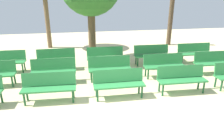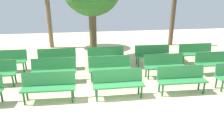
% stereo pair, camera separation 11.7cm
% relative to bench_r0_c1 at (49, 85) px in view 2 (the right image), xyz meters
% --- Properties ---
extents(ground_plane, '(25.51, 25.51, 0.00)m').
position_rel_bench_r0_c1_xyz_m(ground_plane, '(2.07, -1.61, -0.50)').
color(ground_plane, beige).
extents(bench_r0_c1, '(1.61, 0.53, 0.87)m').
position_rel_bench_r0_c1_xyz_m(bench_r0_c1, '(0.00, 0.00, 0.00)').
color(bench_r0_c1, '#2D8442').
rests_on(bench_r0_c1, ground_plane).
extents(bench_r0_c2, '(1.60, 0.48, 0.87)m').
position_rel_bench_r0_c1_xyz_m(bench_r0_c2, '(2.13, -0.07, 0.00)').
color(bench_r0_c2, '#2D8442').
rests_on(bench_r0_c2, ground_plane).
extents(bench_r0_c3, '(1.61, 0.52, 0.87)m').
position_rel_bench_r0_c1_xyz_m(bench_r0_c3, '(4.23, -0.07, 0.00)').
color(bench_r0_c3, '#2D8442').
rests_on(bench_r0_c3, ground_plane).
extents(bench_r1_c1, '(1.60, 0.49, 0.87)m').
position_rel_bench_r0_c1_xyz_m(bench_r1_c1, '(-0.00, 1.41, 0.00)').
color(bench_r1_c1, '#2D8442').
rests_on(bench_r1_c1, ground_plane).
extents(bench_r1_c2, '(1.60, 0.50, 0.87)m').
position_rel_bench_r0_c1_xyz_m(bench_r1_c2, '(2.06, 1.35, 0.00)').
color(bench_r1_c2, '#2D8442').
rests_on(bench_r1_c2, ground_plane).
extents(bench_r1_c3, '(1.60, 0.49, 0.87)m').
position_rel_bench_r0_c1_xyz_m(bench_r1_c3, '(4.20, 1.32, 0.00)').
color(bench_r1_c3, '#2D8442').
rests_on(bench_r1_c3, ground_plane).
extents(bench_r1_c4, '(1.61, 0.51, 0.87)m').
position_rel_bench_r0_c1_xyz_m(bench_r1_c4, '(6.33, 1.32, 0.00)').
color(bench_r1_c4, '#2D8442').
rests_on(bench_r1_c4, ground_plane).
extents(bench_r2_c0, '(1.61, 0.51, 0.87)m').
position_rel_bench_r0_c1_xyz_m(bench_r2_c0, '(-2.06, 2.82, 0.00)').
color(bench_r2_c0, '#2D8442').
rests_on(bench_r2_c0, ground_plane).
extents(bench_r2_c1, '(1.61, 0.50, 0.87)m').
position_rel_bench_r0_c1_xyz_m(bench_r2_c1, '(-0.02, 2.78, 0.00)').
color(bench_r2_c1, '#2D8442').
rests_on(bench_r2_c1, ground_plane).
extents(bench_r2_c2, '(1.61, 0.52, 0.87)m').
position_rel_bench_r0_c1_xyz_m(bench_r2_c2, '(2.08, 2.75, 0.00)').
color(bench_r2_c2, '#2D8442').
rests_on(bench_r2_c2, ground_plane).
extents(bench_r2_c3, '(1.61, 0.52, 0.87)m').
position_rel_bench_r0_c1_xyz_m(bench_r2_c3, '(4.21, 2.75, 0.00)').
color(bench_r2_c3, '#2D8442').
rests_on(bench_r2_c3, ground_plane).
extents(bench_r2_c4, '(1.60, 0.50, 0.87)m').
position_rel_bench_r0_c1_xyz_m(bench_r2_c4, '(6.30, 2.72, 0.00)').
color(bench_r2_c4, '#2D8442').
rests_on(bench_r2_c4, ground_plane).
extents(tree_0, '(0.27, 0.27, 3.38)m').
position_rel_bench_r0_c1_xyz_m(tree_0, '(6.51, 6.10, 1.19)').
color(tree_0, '#4C3A28').
rests_on(tree_0, ground_plane).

